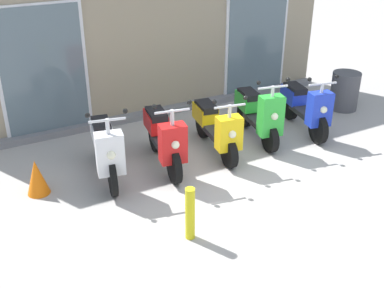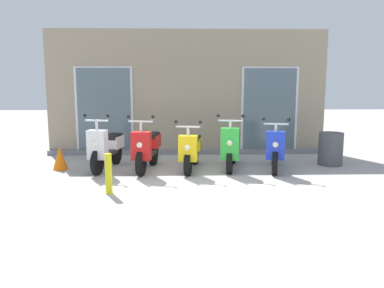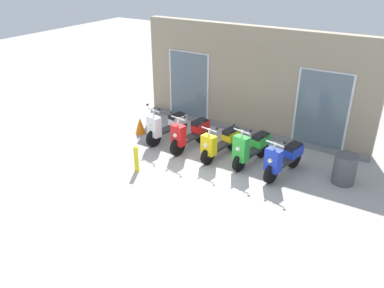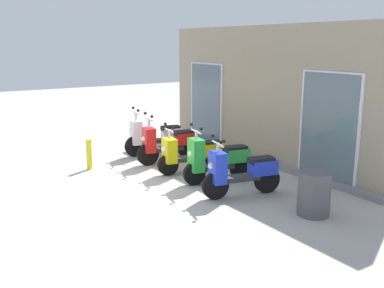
% 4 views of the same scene
% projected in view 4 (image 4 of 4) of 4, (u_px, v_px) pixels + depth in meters
% --- Properties ---
extents(ground_plane, '(40.00, 40.00, 0.00)m').
position_uv_depth(ground_plane, '(139.00, 181.00, 9.26)').
color(ground_plane, '#A8A39E').
extents(storefront_facade, '(7.35, 0.50, 3.26)m').
position_uv_depth(storefront_facade, '(263.00, 97.00, 10.70)').
color(storefront_facade, gray).
rests_on(storefront_facade, ground_plane).
extents(scooter_white, '(0.67, 1.62, 1.26)m').
position_uv_depth(scooter_white, '(155.00, 136.00, 11.34)').
color(scooter_white, black).
rests_on(scooter_white, ground_plane).
extents(scooter_red, '(0.64, 1.60, 1.25)m').
position_uv_depth(scooter_red, '(168.00, 143.00, 10.56)').
color(scooter_red, black).
rests_on(scooter_red, ground_plane).
extents(scooter_yellow, '(0.64, 1.62, 1.14)m').
position_uv_depth(scooter_yellow, '(192.00, 153.00, 9.81)').
color(scooter_yellow, black).
rests_on(scooter_yellow, ground_plane).
extents(scooter_green, '(0.66, 1.52, 1.25)m').
position_uv_depth(scooter_green, '(216.00, 160.00, 9.10)').
color(scooter_green, black).
rests_on(scooter_green, ground_plane).
extents(scooter_blue, '(0.70, 1.58, 1.19)m').
position_uv_depth(scooter_blue, '(241.00, 172.00, 8.28)').
color(scooter_blue, black).
rests_on(scooter_blue, ground_plane).
extents(trash_bin, '(0.55, 0.55, 0.75)m').
position_uv_depth(trash_bin, '(314.00, 193.00, 7.38)').
color(trash_bin, '#4C4C51').
rests_on(trash_bin, ground_plane).
extents(curb_bollard, '(0.12, 0.12, 0.70)m').
position_uv_depth(curb_bollard, '(89.00, 154.00, 10.06)').
color(curb_bollard, yellow).
rests_on(curb_bollard, ground_plane).
extents(traffic_cone, '(0.32, 0.32, 0.52)m').
position_uv_depth(traffic_cone, '(138.00, 138.00, 12.25)').
color(traffic_cone, orange).
rests_on(traffic_cone, ground_plane).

